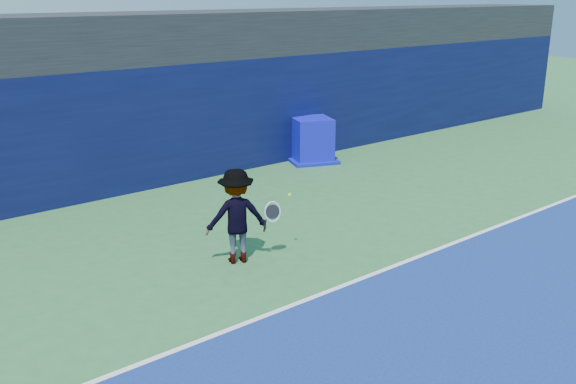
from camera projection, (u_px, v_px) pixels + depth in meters
name	position (u px, v px, depth m)	size (l,w,h in m)	color
ground	(519.00, 351.00, 8.78)	(80.00, 80.00, 0.00)	#2F6936
baseline	(362.00, 278.00, 10.99)	(24.00, 0.10, 0.01)	white
stadium_band	(125.00, 38.00, 16.19)	(36.00, 3.00, 1.20)	black
back_wall_assembly	(149.00, 126.00, 16.08)	(36.00, 1.03, 3.00)	#0A0E37
equipment_cart	(312.00, 141.00, 18.51)	(1.72, 1.72, 1.27)	#0F0EC4
tennis_player	(236.00, 216.00, 11.48)	(1.39, 1.03, 1.74)	white
tennis_ball	(290.00, 195.00, 11.84)	(0.06, 0.06, 0.06)	#B6E719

